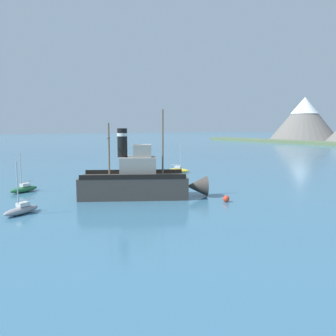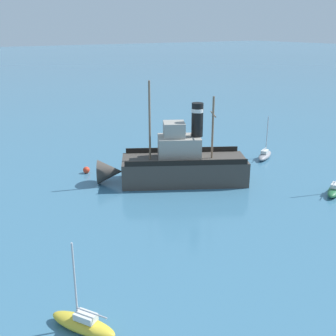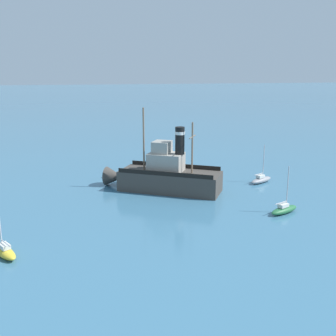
{
  "view_description": "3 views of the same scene",
  "coord_description": "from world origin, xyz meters",
  "px_view_note": "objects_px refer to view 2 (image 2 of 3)",
  "views": [
    {
      "loc": [
        35.11,
        -18.92,
        8.16
      ],
      "look_at": [
        1.27,
        3.04,
        3.27
      ],
      "focal_mm": 38.0,
      "sensor_mm": 36.0,
      "label": 1
    },
    {
      "loc": [
        -32.19,
        21.82,
        14.63
      ],
      "look_at": [
        -0.27,
        1.27,
        1.76
      ],
      "focal_mm": 45.0,
      "sensor_mm": 36.0,
      "label": 2
    },
    {
      "loc": [
        -47.93,
        9.27,
        14.68
      ],
      "look_at": [
        -2.88,
        0.17,
        3.48
      ],
      "focal_mm": 45.0,
      "sensor_mm": 36.0,
      "label": 3
    }
  ],
  "objects_px": {
    "old_tugboat": "(178,164)",
    "sailboat_grey": "(265,155)",
    "sailboat_green": "(335,189)",
    "mooring_buoy": "(86,170)",
    "sailboat_yellow": "(83,323)"
  },
  "relations": [
    {
      "from": "old_tugboat",
      "to": "sailboat_grey",
      "type": "xyz_separation_m",
      "value": [
        0.88,
        -12.78,
        -1.4
      ]
    },
    {
      "from": "sailboat_green",
      "to": "mooring_buoy",
      "type": "height_order",
      "value": "sailboat_green"
    },
    {
      "from": "sailboat_green",
      "to": "sailboat_yellow",
      "type": "bearing_deg",
      "value": 100.24
    },
    {
      "from": "mooring_buoy",
      "to": "old_tugboat",
      "type": "bearing_deg",
      "value": -137.89
    },
    {
      "from": "old_tugboat",
      "to": "sailboat_green",
      "type": "height_order",
      "value": "old_tugboat"
    },
    {
      "from": "old_tugboat",
      "to": "mooring_buoy",
      "type": "distance_m",
      "value": 9.93
    },
    {
      "from": "mooring_buoy",
      "to": "sailboat_yellow",
      "type": "bearing_deg",
      "value": 157.27
    },
    {
      "from": "sailboat_yellow",
      "to": "sailboat_green",
      "type": "xyz_separation_m",
      "value": [
        4.76,
        -26.34,
        0.0
      ]
    },
    {
      "from": "old_tugboat",
      "to": "sailboat_green",
      "type": "xyz_separation_m",
      "value": [
        -10.39,
        -10.36,
        -1.4
      ]
    },
    {
      "from": "sailboat_grey",
      "to": "sailboat_yellow",
      "type": "bearing_deg",
      "value": 119.15
    },
    {
      "from": "sailboat_yellow",
      "to": "sailboat_green",
      "type": "height_order",
      "value": "same"
    },
    {
      "from": "old_tugboat",
      "to": "sailboat_yellow",
      "type": "height_order",
      "value": "old_tugboat"
    },
    {
      "from": "sailboat_green",
      "to": "old_tugboat",
      "type": "bearing_deg",
      "value": 44.91
    },
    {
      "from": "sailboat_grey",
      "to": "mooring_buoy",
      "type": "distance_m",
      "value": 20.39
    },
    {
      "from": "old_tugboat",
      "to": "sailboat_yellow",
      "type": "xyz_separation_m",
      "value": [
        -15.15,
        15.98,
        -1.4
      ]
    }
  ]
}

